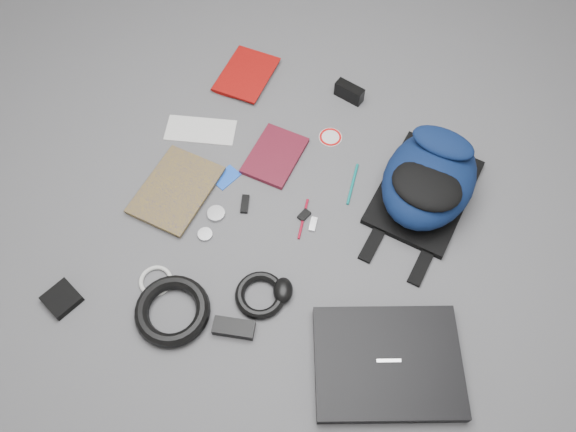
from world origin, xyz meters
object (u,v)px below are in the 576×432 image
at_px(compact_camera, 349,92).
at_px(power_brick, 234,328).
at_px(backpack, 429,179).
at_px(laptop, 388,363).
at_px(textbook_red, 225,68).
at_px(pouch, 62,299).
at_px(comic_book, 149,178).
at_px(dvd_case, 275,156).
at_px(mouse, 283,290).

bearing_deg(compact_camera, power_brick, -77.77).
xyz_separation_m(backpack, laptop, (0.09, -0.54, -0.07)).
height_order(textbook_red, pouch, textbook_red).
distance_m(laptop, power_brick, 0.42).
distance_m(backpack, comic_book, 0.86).
xyz_separation_m(power_brick, pouch, (-0.47, -0.14, -0.00)).
bearing_deg(dvd_case, comic_book, -142.06).
bearing_deg(power_brick, comic_book, 129.66).
distance_m(comic_book, compact_camera, 0.73).
relative_size(laptop, power_brick, 3.39).
height_order(comic_book, pouch, pouch).
distance_m(comic_book, power_brick, 0.56).
bearing_deg(backpack, mouse, -114.36).
xyz_separation_m(comic_book, mouse, (0.54, -0.15, 0.01)).
bearing_deg(dvd_case, pouch, -114.89).
relative_size(comic_book, compact_camera, 2.75).
xyz_separation_m(textbook_red, mouse, (0.56, -0.66, 0.01)).
distance_m(laptop, mouse, 0.34).
height_order(dvd_case, pouch, pouch).
height_order(comic_book, compact_camera, compact_camera).
bearing_deg(mouse, dvd_case, 95.88).
distance_m(textbook_red, dvd_case, 0.42).
bearing_deg(pouch, power_brick, 16.29).
height_order(laptop, mouse, mouse).
bearing_deg(pouch, mouse, 28.17).
height_order(laptop, pouch, laptop).
xyz_separation_m(laptop, comic_book, (-0.88, 0.21, -0.01)).
bearing_deg(comic_book, laptop, -13.57).
xyz_separation_m(backpack, compact_camera, (-0.36, 0.25, -0.06)).
distance_m(backpack, power_brick, 0.72).
relative_size(dvd_case, power_brick, 1.87).
bearing_deg(compact_camera, mouse, -71.67).
xyz_separation_m(backpack, power_brick, (-0.32, -0.64, -0.07)).
height_order(laptop, textbook_red, laptop).
bearing_deg(compact_camera, textbook_red, -160.81).
bearing_deg(textbook_red, laptop, -42.15).
bearing_deg(backpack, dvd_case, -168.18).
bearing_deg(laptop, backpack, 72.54).
relative_size(laptop, dvd_case, 1.81).
height_order(backpack, compact_camera, backpack).
distance_m(textbook_red, mouse, 0.87).
relative_size(dvd_case, pouch, 2.42).
bearing_deg(pouch, compact_camera, 67.60).
relative_size(laptop, pouch, 4.39).
bearing_deg(power_brick, pouch, 178.93).
relative_size(backpack, pouch, 4.73).
relative_size(comic_book, power_brick, 2.44).
bearing_deg(mouse, pouch, -175.57).
relative_size(textbook_red, mouse, 2.91).
distance_m(dvd_case, pouch, 0.76).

